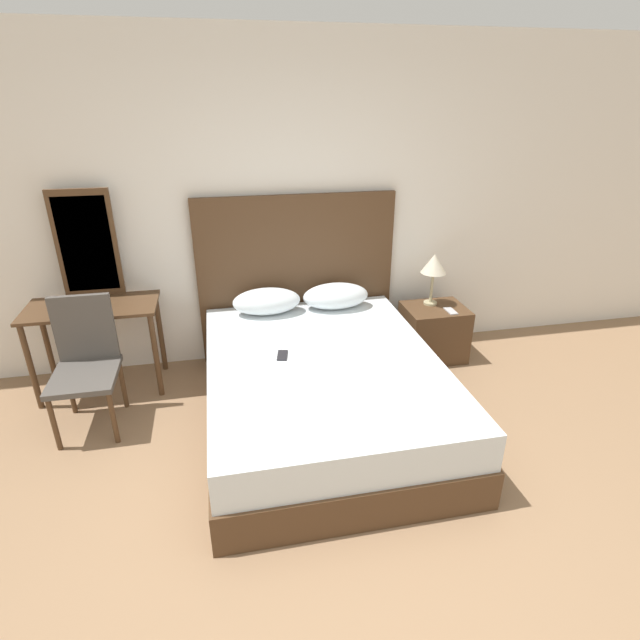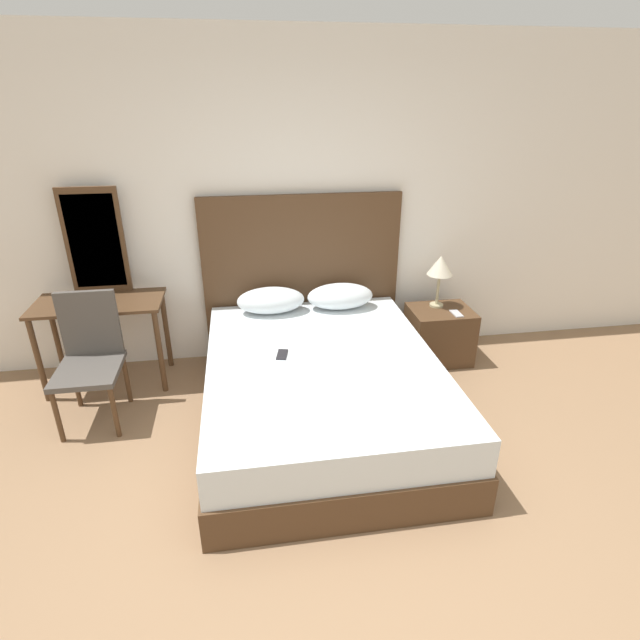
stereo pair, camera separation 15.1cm
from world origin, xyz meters
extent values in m
plane|color=#8C6B4C|center=(0.00, 0.00, 0.00)|extent=(16.00, 16.00, 0.00)
cube|color=white|center=(0.00, 2.64, 1.35)|extent=(10.00, 0.06, 2.70)
cube|color=#4C331E|center=(0.14, 1.47, 0.13)|extent=(1.64, 2.15, 0.27)
cube|color=silver|center=(0.14, 1.47, 0.39)|extent=(1.60, 2.11, 0.25)
cube|color=#4C331E|center=(0.14, 2.57, 0.73)|extent=(1.72, 0.05, 1.46)
ellipsoid|color=silver|center=(-0.15, 2.34, 0.63)|extent=(0.57, 0.30, 0.22)
ellipsoid|color=silver|center=(0.44, 2.34, 0.63)|extent=(0.57, 0.30, 0.22)
cube|color=#232328|center=(-0.13, 1.57, 0.53)|extent=(0.10, 0.16, 0.01)
cube|color=#4C331E|center=(1.33, 2.24, 0.24)|extent=(0.54, 0.44, 0.49)
cylinder|color=tan|center=(1.32, 2.32, 0.50)|extent=(0.12, 0.12, 0.02)
cylinder|color=tan|center=(1.32, 2.32, 0.65)|extent=(0.02, 0.02, 0.28)
cone|color=beige|center=(1.32, 2.32, 0.87)|extent=(0.22, 0.22, 0.17)
cube|color=#B7B7BC|center=(1.42, 2.13, 0.49)|extent=(0.07, 0.15, 0.01)
cube|color=#4C331E|center=(-1.51, 2.29, 0.72)|extent=(0.98, 0.50, 0.02)
cylinder|color=#4C331E|center=(-1.96, 2.08, 0.35)|extent=(0.04, 0.04, 0.71)
cylinder|color=#4C331E|center=(-1.06, 2.08, 0.35)|extent=(0.04, 0.04, 0.71)
cylinder|color=#4C331E|center=(-1.96, 2.50, 0.35)|extent=(0.04, 0.04, 0.71)
cylinder|color=#4C331E|center=(-1.06, 2.50, 0.35)|extent=(0.04, 0.04, 0.71)
cube|color=#4C331E|center=(-1.51, 2.51, 1.15)|extent=(0.45, 0.03, 0.85)
cube|color=#B2BCC6|center=(-1.51, 2.50, 1.15)|extent=(0.38, 0.01, 0.75)
cube|color=#4C4742|center=(-1.50, 1.73, 0.42)|extent=(0.43, 0.50, 0.04)
cube|color=#4C4742|center=(-1.50, 1.96, 0.69)|extent=(0.41, 0.04, 0.50)
cylinder|color=#4C331E|center=(-1.69, 1.51, 0.20)|extent=(0.04, 0.04, 0.40)
cylinder|color=#4C331E|center=(-1.31, 1.51, 0.20)|extent=(0.04, 0.04, 0.40)
cylinder|color=#4C331E|center=(-1.69, 1.95, 0.20)|extent=(0.04, 0.04, 0.40)
cylinder|color=#4C331E|center=(-1.31, 1.95, 0.20)|extent=(0.04, 0.04, 0.40)
camera|label=1|loc=(-0.51, -1.54, 2.22)|focal=28.00mm
camera|label=2|loc=(-0.36, -1.56, 2.22)|focal=28.00mm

